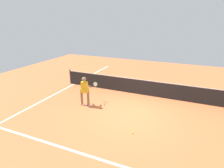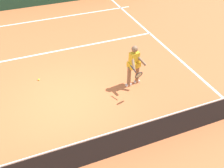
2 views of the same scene
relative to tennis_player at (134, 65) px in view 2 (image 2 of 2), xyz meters
The scene contains 7 objects.
ground_plane 2.61m from the tennis_player, ahead, with size 24.17×24.17×0.00m, color #C66638.
baseline_marking 7.28m from the tennis_player, 70.04° to the right, with size 10.91×0.10×0.01m, color white.
service_line_marking 4.24m from the tennis_player, 53.59° to the right, with size 9.91×0.10×0.01m, color white.
sideline_left_marking 2.62m from the tennis_player, behind, with size 0.10×16.59×0.01m, color white.
court_net 3.60m from the tennis_player, 46.48° to the left, with size 10.59×0.08×1.02m.
tennis_player is the anchor object (origin of this frame).
tennis_ball_near 3.52m from the tennis_player, 26.23° to the right, with size 0.07×0.07×0.07m, color #D1E533.
Camera 2 is at (1.01, 6.63, 5.74)m, focal length 42.30 mm.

